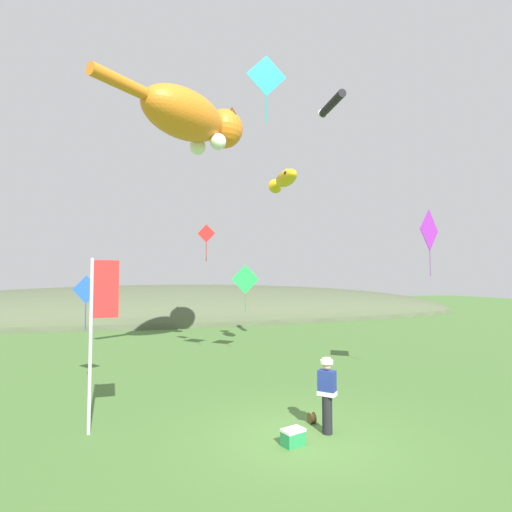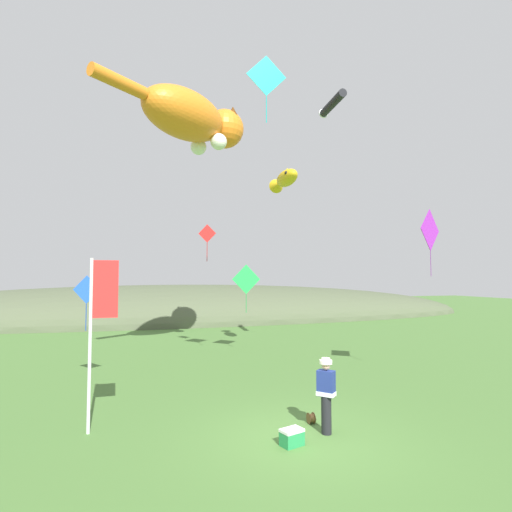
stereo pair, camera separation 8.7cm
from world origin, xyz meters
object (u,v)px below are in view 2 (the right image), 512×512
(kite_giant_cat, at_px, (194,119))
(kite_diamond_violet, at_px, (430,230))
(kite_fish_windsock, at_px, (285,180))
(festival_attendant, at_px, (326,393))
(kite_diamond_blue, at_px, (87,290))
(kite_diamond_red, at_px, (207,234))
(kite_tube_streamer, at_px, (332,104))
(kite_spool, at_px, (311,418))
(festival_banner_pole, at_px, (97,317))
(kite_diamond_green, at_px, (246,280))
(picnic_cooler, at_px, (292,437))
(kite_diamond_teal, at_px, (266,76))

(kite_giant_cat, height_order, kite_diamond_violet, kite_giant_cat)
(kite_fish_windsock, bearing_deg, festival_attendant, -103.85)
(kite_fish_windsock, distance_m, kite_diamond_blue, 9.65)
(kite_giant_cat, relative_size, kite_diamond_violet, 2.76)
(kite_diamond_violet, height_order, kite_diamond_blue, kite_diamond_violet)
(kite_diamond_red, bearing_deg, kite_fish_windsock, -31.50)
(kite_fish_windsock, bearing_deg, kite_giant_cat, 175.43)
(kite_tube_streamer, bearing_deg, kite_spool, -122.32)
(kite_diamond_blue, bearing_deg, kite_fish_windsock, 15.88)
(festival_banner_pole, xyz_separation_m, kite_diamond_green, (5.94, 8.33, 0.87))
(kite_diamond_violet, bearing_deg, picnic_cooler, -152.99)
(kite_fish_windsock, relative_size, kite_tube_streamer, 1.20)
(kite_diamond_blue, height_order, kite_diamond_teal, kite_diamond_teal)
(picnic_cooler, bearing_deg, kite_spool, 49.13)
(kite_diamond_blue, bearing_deg, kite_tube_streamer, 5.73)
(festival_attendant, xyz_separation_m, kite_diamond_green, (0.67, 9.93, 2.65))
(kite_fish_windsock, bearing_deg, kite_tube_streamer, -36.37)
(kite_diamond_blue, bearing_deg, kite_diamond_green, 31.81)
(kite_tube_streamer, height_order, kite_diamond_green, kite_tube_streamer)
(kite_diamond_violet, xyz_separation_m, kite_diamond_teal, (-5.96, 0.40, 4.95))
(festival_banner_pole, height_order, kite_diamond_blue, festival_banner_pole)
(festival_attendant, height_order, kite_diamond_violet, kite_diamond_violet)
(kite_spool, xyz_separation_m, kite_diamond_red, (-1.15, 9.32, 5.64))
(kite_spool, xyz_separation_m, festival_banner_pole, (-5.19, 0.88, 2.60))
(festival_attendant, height_order, festival_banner_pole, festival_banner_pole)
(kite_fish_windsock, bearing_deg, festival_banner_pole, -138.30)
(kite_fish_windsock, height_order, kite_tube_streamer, kite_tube_streamer)
(kite_giant_cat, bearing_deg, picnic_cooler, -83.00)
(kite_spool, relative_size, kite_fish_windsock, 0.10)
(picnic_cooler, distance_m, kite_diamond_violet, 9.04)
(kite_giant_cat, xyz_separation_m, kite_diamond_teal, (1.71, -5.01, -0.30))
(kite_fish_windsock, bearing_deg, kite_diamond_red, 148.50)
(kite_diamond_red, height_order, kite_diamond_teal, kite_diamond_teal)
(picnic_cooler, xyz_separation_m, kite_diamond_blue, (-4.98, 6.17, 3.08))
(festival_attendant, distance_m, picnic_cooler, 1.35)
(picnic_cooler, bearing_deg, kite_diamond_violet, 27.01)
(picnic_cooler, distance_m, kite_giant_cat, 13.68)
(festival_banner_pole, distance_m, kite_diamond_blue, 4.29)
(kite_diamond_red, relative_size, kite_diamond_teal, 0.79)
(kite_tube_streamer, bearing_deg, festival_banner_pole, -150.19)
(festival_attendant, relative_size, kite_diamond_blue, 0.96)
(kite_fish_windsock, height_order, kite_diamond_green, kite_fish_windsock)
(kite_spool, xyz_separation_m, kite_diamond_teal, (-0.32, 2.66, 10.18))
(picnic_cooler, xyz_separation_m, kite_diamond_red, (-0.20, 10.42, 5.59))
(kite_spool, height_order, kite_diamond_red, kite_diamond_red)
(kite_diamond_violet, bearing_deg, kite_spool, -158.16)
(kite_diamond_red, bearing_deg, kite_diamond_green, -3.01)
(kite_fish_windsock, xyz_separation_m, kite_diamond_violet, (3.58, -5.08, -2.79))
(kite_spool, distance_m, kite_diamond_teal, 10.53)
(festival_attendant, xyz_separation_m, festival_banner_pole, (-5.27, 1.59, 1.78))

